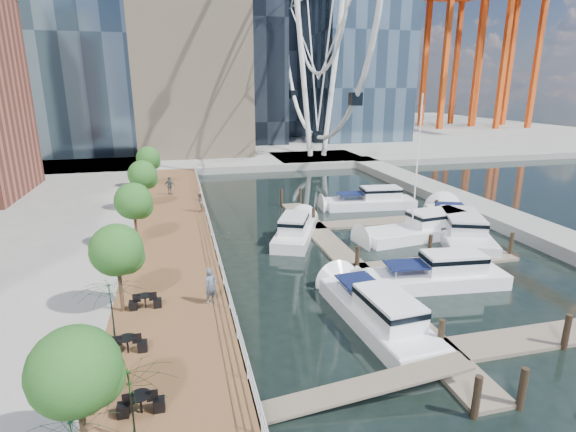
# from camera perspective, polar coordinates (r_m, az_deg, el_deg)

# --- Properties ---
(ground) EXTENTS (520.00, 520.00, 0.00)m
(ground) POSITION_cam_1_polar(r_m,az_deg,el_deg) (23.15, 9.35, -15.31)
(ground) COLOR black
(ground) RESTS_ON ground
(boardwalk) EXTENTS (6.00, 60.00, 1.00)m
(boardwalk) POSITION_cam_1_polar(r_m,az_deg,el_deg) (34.97, -14.44, -3.56)
(boardwalk) COLOR brown
(boardwalk) RESTS_ON ground
(seawall) EXTENTS (0.25, 60.00, 1.00)m
(seawall) POSITION_cam_1_polar(r_m,az_deg,el_deg) (35.03, -9.53, -3.23)
(seawall) COLOR #595954
(seawall) RESTS_ON ground
(land_far) EXTENTS (200.00, 114.00, 1.00)m
(land_far) POSITION_cam_1_polar(r_m,az_deg,el_deg) (120.84, -10.09, 10.47)
(land_far) COLOR gray
(land_far) RESTS_ON ground
(breakwater) EXTENTS (4.00, 60.00, 1.00)m
(breakwater) POSITION_cam_1_polar(r_m,az_deg,el_deg) (48.70, 22.02, 1.31)
(breakwater) COLOR gray
(breakwater) RESTS_ON ground
(pier) EXTENTS (14.00, 12.00, 1.00)m
(pier) POSITION_cam_1_polar(r_m,az_deg,el_deg) (74.34, 3.70, 7.24)
(pier) COLOR gray
(pier) RESTS_ON ground
(railing) EXTENTS (0.10, 60.00, 1.05)m
(railing) POSITION_cam_1_polar(r_m,az_deg,el_deg) (34.70, -9.78, -1.64)
(railing) COLOR white
(railing) RESTS_ON boardwalk
(floating_docks) EXTENTS (16.00, 34.00, 2.60)m
(floating_docks) POSITION_cam_1_polar(r_m,az_deg,el_deg) (34.31, 15.19, -4.02)
(floating_docks) COLOR #6D6051
(floating_docks) RESTS_ON ground
(port_cranes) EXTENTS (40.00, 52.00, 38.00)m
(port_cranes) POSITION_cam_1_polar(r_m,az_deg,el_deg) (136.90, 20.94, 18.53)
(port_cranes) COLOR #D84C14
(port_cranes) RESTS_ON ground
(street_trees) EXTENTS (2.60, 42.60, 4.60)m
(street_trees) POSITION_cam_1_polar(r_m,az_deg,el_deg) (33.09, -19.05, 1.79)
(street_trees) COLOR #3F2B1C
(street_trees) RESTS_ON ground
(cafe_tables) EXTENTS (2.50, 13.70, 0.74)m
(cafe_tables) POSITION_cam_1_polar(r_m,az_deg,el_deg) (19.35, -19.01, -18.16)
(cafe_tables) COLOR black
(cafe_tables) RESTS_ON ground
(yacht_foreground) EXTENTS (9.77, 3.48, 2.15)m
(yacht_foreground) POSITION_cam_1_polar(r_m,az_deg,el_deg) (29.81, 18.16, -8.44)
(yacht_foreground) COLOR white
(yacht_foreground) RESTS_ON ground
(pedestrian_near) EXTENTS (0.85, 0.77, 1.95)m
(pedestrian_near) POSITION_cam_1_polar(r_m,az_deg,el_deg) (24.02, -9.78, -8.76)
(pedestrian_near) COLOR #4B5464
(pedestrian_near) RESTS_ON boardwalk
(pedestrian_mid) EXTENTS (0.72, 0.91, 1.82)m
(pedestrian_mid) POSITION_cam_1_polar(r_m,az_deg,el_deg) (41.30, -11.17, 1.72)
(pedestrian_mid) COLOR #806658
(pedestrian_mid) RESTS_ON boardwalk
(pedestrian_far) EXTENTS (1.20, 0.85, 1.89)m
(pedestrian_far) POSITION_cam_1_polar(r_m,az_deg,el_deg) (48.75, -14.79, 3.73)
(pedestrian_far) COLOR #353C42
(pedestrian_far) RESTS_ON boardwalk
(moored_yachts) EXTENTS (20.85, 34.20, 11.50)m
(moored_yachts) POSITION_cam_1_polar(r_m,az_deg,el_deg) (37.28, 16.08, -3.27)
(moored_yachts) COLOR white
(moored_yachts) RESTS_ON ground
(cafe_seating) EXTENTS (5.26, 11.81, 2.72)m
(cafe_seating) POSITION_cam_1_polar(r_m,az_deg,el_deg) (17.95, -21.51, -17.76)
(cafe_seating) COLOR #103D1F
(cafe_seating) RESTS_ON ground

